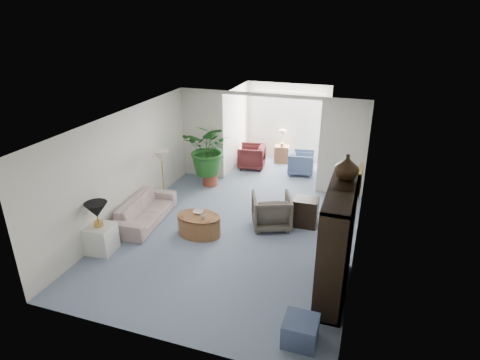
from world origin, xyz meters
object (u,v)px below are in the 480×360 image
(sunroom_chair_maroon, at_px, (252,157))
(coffee_table, at_px, (199,225))
(side_table_dark, at_px, (305,212))
(plant_pot, at_px, (210,179))
(wingback_chair, at_px, (271,211))
(entertainment_cabinet, at_px, (337,244))
(floor_lamp, at_px, (161,156))
(end_table, at_px, (101,238))
(sunroom_chair_blue, at_px, (301,163))
(sunroom_table, at_px, (282,154))
(sofa, at_px, (145,210))
(ottoman, at_px, (300,331))
(coffee_bowl, at_px, (198,212))
(coffee_cup, at_px, (203,217))
(table_lamp, at_px, (96,210))
(cabinet_urn, at_px, (347,167))
(framed_picture, at_px, (360,181))

(sunroom_chair_maroon, bearing_deg, coffee_table, -6.71)
(side_table_dark, distance_m, plant_pot, 3.18)
(wingback_chair, bearing_deg, entertainment_cabinet, 108.79)
(floor_lamp, bearing_deg, end_table, -94.37)
(sunroom_chair_blue, relative_size, sunroom_table, 1.38)
(end_table, height_order, wingback_chair, wingback_chair)
(side_table_dark, xyz_separation_m, entertainment_cabinet, (0.86, -2.14, 0.63))
(sofa, xyz_separation_m, sunroom_chair_maroon, (1.27, 3.98, 0.08))
(ottoman, bearing_deg, sunroom_chair_blue, 100.84)
(coffee_bowl, height_order, coffee_cup, coffee_cup)
(table_lamp, height_order, coffee_bowl, table_lamp)
(floor_lamp, bearing_deg, coffee_cup, -36.82)
(coffee_bowl, height_order, sunroom_chair_maroon, sunroom_chair_maroon)
(plant_pot, bearing_deg, wingback_chair, -38.02)
(cabinet_urn, relative_size, plant_pot, 1.04)
(wingback_chair, distance_m, entertainment_cabinet, 2.48)
(ottoman, height_order, sunroom_chair_maroon, sunroom_chair_maroon)
(sunroom_chair_blue, bearing_deg, ottoman, -177.32)
(cabinet_urn, bearing_deg, end_table, -171.16)
(sunroom_chair_maroon, height_order, sunroom_table, sunroom_chair_maroon)
(sofa, height_order, plant_pot, sofa)
(sunroom_chair_blue, bearing_deg, entertainment_cabinet, -171.51)
(table_lamp, height_order, ottoman, table_lamp)
(entertainment_cabinet, bearing_deg, floor_lamp, 154.46)
(coffee_table, relative_size, coffee_cup, 9.12)
(sofa, xyz_separation_m, sunroom_table, (2.02, 4.73, -0.01))
(sunroom_table, bearing_deg, coffee_cup, -95.69)
(framed_picture, xyz_separation_m, coffee_bowl, (-3.21, 0.14, -1.22))
(sunroom_table, bearing_deg, end_table, -110.08)
(table_lamp, bearing_deg, cabinet_urn, 8.84)
(framed_picture, relative_size, end_table, 0.89)
(floor_lamp, height_order, ottoman, floor_lamp)
(sunroom_chair_blue, bearing_deg, wingback_chair, 171.34)
(end_table, height_order, plant_pot, end_table)
(table_lamp, xyz_separation_m, cabinet_urn, (4.51, 0.70, 1.19))
(sofa, relative_size, cabinet_urn, 4.54)
(framed_picture, height_order, entertainment_cabinet, same)
(coffee_bowl, bearing_deg, sunroom_table, 81.72)
(table_lamp, xyz_separation_m, ottoman, (4.21, -1.11, -0.72))
(sofa, height_order, sunroom_table, sofa)
(table_lamp, distance_m, coffee_table, 2.10)
(floor_lamp, height_order, entertainment_cabinet, entertainment_cabinet)
(sofa, distance_m, coffee_bowl, 1.34)
(plant_pot, xyz_separation_m, sunroom_table, (1.44, 2.35, 0.11))
(sofa, relative_size, side_table_dark, 2.97)
(wingback_chair, relative_size, sunroom_table, 1.57)
(end_table, xyz_separation_m, side_table_dark, (3.65, 2.34, 0.04))
(coffee_bowl, xyz_separation_m, entertainment_cabinet, (2.98, -1.11, 0.47))
(end_table, distance_m, entertainment_cabinet, 4.56)
(table_lamp, relative_size, plant_pot, 1.10)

